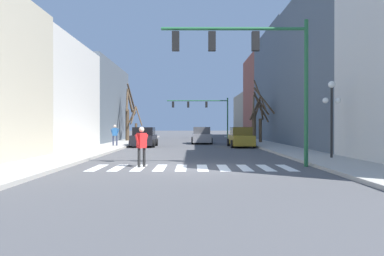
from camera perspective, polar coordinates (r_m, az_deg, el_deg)
The scene contains 18 objects.
ground_plane at distance 15.98m, azimuth 0.05°, elevation -6.11°, with size 240.00×240.00×0.00m, color #4C4C4F.
sidewalk_left at distance 17.34m, azimuth -22.90°, elevation -5.38°, with size 2.91×90.00×0.15m.
sidewalk_right at distance 17.33m, azimuth 23.01°, elevation -5.38°, with size 2.91×90.00×0.15m.
building_row_left at distance 31.29m, azimuth -20.95°, elevation 4.55°, with size 6.00×38.22×8.41m.
building_row_right at distance 40.72m, azimuth 16.10°, elevation 6.00°, with size 6.00×63.71×13.06m.
crosswalk_stripes at distance 16.03m, azimuth 0.05°, elevation -6.08°, with size 8.55×2.60×0.01m.
traffic_signal_near at distance 16.89m, azimuth 9.36°, elevation 10.50°, with size 6.46×0.28×6.45m.
traffic_signal_far at distance 52.73m, azimuth 1.90°, elevation 3.10°, with size 8.63×0.28×5.73m.
street_lamp_right_corner at distance 20.66m, azimuth 20.58°, elevation 3.57°, with size 0.95×0.36×3.96m.
car_parked_left_far at distance 32.29m, azimuth -7.23°, elevation -1.46°, with size 2.10×4.29×1.67m.
car_parked_right_near at distance 31.98m, azimuth 7.52°, elevation -1.47°, with size 2.01×4.86×1.68m.
car_parked_left_near at distance 37.54m, azimuth 1.54°, elevation -1.20°, with size 2.04×4.54×1.67m.
pedestrian_on_left_sidewalk at distance 16.37m, azimuth -7.61°, elevation -2.32°, with size 0.55×0.64×1.75m.
pedestrian_crossing_street at distance 31.61m, azimuth -11.58°, elevation -0.80°, with size 0.74×0.26×1.72m.
street_tree_left_far at distance 42.44m, azimuth -9.60°, elevation 2.15°, with size 1.02×3.97×6.42m.
street_tree_left_mid at distance 38.51m, azimuth 10.26°, elevation 1.36°, with size 2.17×2.42×4.55m.
street_tree_left_near at distance 37.96m, azimuth 9.90°, elevation 1.81°, with size 2.41×1.92×6.23m.
street_tree_right_near at distance 42.49m, azimuth -8.56°, elevation 0.66°, with size 1.83×1.91×3.90m.
Camera 1 is at (0.01, -15.88, 1.80)m, focal length 35.00 mm.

